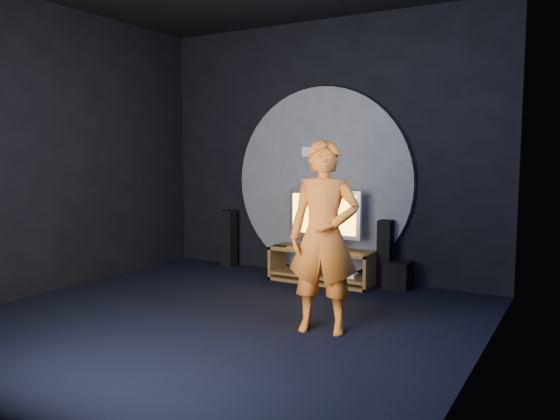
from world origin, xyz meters
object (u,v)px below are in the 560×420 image
at_px(media_console, 322,268).
at_px(tv, 324,216).
at_px(subwoofer, 398,275).
at_px(tower_speaker_right, 385,253).
at_px(tower_speaker_left, 229,239).
at_px(player, 324,237).

distance_m(media_console, tv, 0.68).
height_order(media_console, subwoofer, media_console).
distance_m(tower_speaker_right, subwoofer, 0.32).
relative_size(media_console, tower_speaker_left, 1.64).
bearing_deg(tv, tower_speaker_left, 174.04).
height_order(tv, player, player).
bearing_deg(media_console, tower_speaker_right, 17.57).
relative_size(tv, tower_speaker_left, 1.20).
relative_size(media_console, subwoofer, 4.12).
bearing_deg(tower_speaker_right, subwoofer, -13.88).
bearing_deg(player, tower_speaker_left, 126.32).
bearing_deg(media_console, tower_speaker_left, 171.79).
distance_m(tower_speaker_right, player, 2.09).
bearing_deg(media_console, player, -64.09).
xyz_separation_m(media_console, player, (0.87, -1.78, 0.72)).
bearing_deg(player, media_console, 100.87).
bearing_deg(subwoofer, player, -92.73).
bearing_deg(tv, subwoofer, 7.70).
bearing_deg(tower_speaker_right, tower_speaker_left, -179.90).
bearing_deg(media_console, tv, 96.01).
relative_size(media_console, player, 0.76).
xyz_separation_m(tv, player, (0.87, -1.85, 0.04)).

